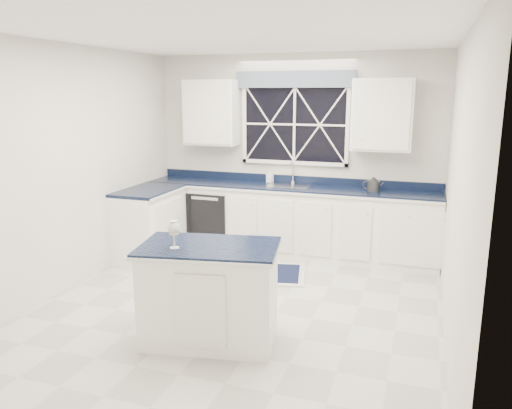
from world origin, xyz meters
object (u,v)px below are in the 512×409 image
(kettle, at_px, (373,184))
(soap_bottle, at_px, (270,176))
(wine_glass, at_px, (174,229))
(faucet, at_px, (293,172))
(island, at_px, (210,293))
(dishwasher, at_px, (215,218))

(kettle, xyz_separation_m, soap_bottle, (-1.45, 0.20, 0.01))
(wine_glass, height_order, soap_bottle, wine_glass)
(faucet, bearing_deg, kettle, -9.76)
(faucet, xyz_separation_m, island, (0.00, -2.85, -0.65))
(kettle, distance_m, soap_bottle, 1.46)
(island, bearing_deg, wine_glass, -155.68)
(island, height_order, wine_glass, wine_glass)
(faucet, relative_size, island, 0.23)
(faucet, xyz_separation_m, kettle, (1.12, -0.19, -0.07))
(soap_bottle, bearing_deg, faucet, -1.15)
(dishwasher, height_order, island, island)
(wine_glass, bearing_deg, island, 34.90)
(soap_bottle, bearing_deg, kettle, -7.82)
(wine_glass, bearing_deg, dishwasher, 106.96)
(faucet, xyz_separation_m, wine_glass, (-0.24, -3.02, -0.05))
(dishwasher, bearing_deg, wine_glass, -73.04)
(island, relative_size, kettle, 4.85)
(dishwasher, bearing_deg, faucet, 10.02)
(kettle, distance_m, wine_glass, 3.14)
(dishwasher, xyz_separation_m, island, (1.10, -2.66, 0.04))
(island, distance_m, wine_glass, 0.67)
(faucet, xyz_separation_m, soap_bottle, (-0.33, 0.01, -0.07))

